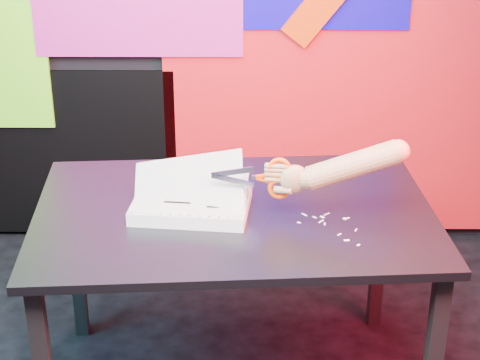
{
  "coord_description": "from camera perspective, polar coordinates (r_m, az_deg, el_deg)",
  "views": [
    {
      "loc": [
        0.24,
        -2.13,
        1.98
      ],
      "look_at": [
        0.22,
        0.27,
        0.87
      ],
      "focal_mm": 60.0,
      "sensor_mm": 36.0,
      "label": 1
    }
  ],
  "objects": [
    {
      "name": "scissors",
      "position": [
        2.61,
        2.41,
        0.13
      ],
      "size": [
        0.26,
        0.04,
        0.15
      ],
      "rotation": [
        0.0,
        0.0,
        -0.11
      ],
      "color": "#9FA2BD",
      "rests_on": "printout_stack"
    },
    {
      "name": "work_table",
      "position": [
        2.75,
        -0.42,
        -3.57
      ],
      "size": [
        1.4,
        0.99,
        0.75
      ],
      "rotation": [
        0.0,
        0.0,
        0.07
      ],
      "color": "black",
      "rests_on": "ground"
    },
    {
      "name": "room",
      "position": [
        2.23,
        -5.76,
        8.35
      ],
      "size": [
        3.01,
        3.01,
        2.71
      ],
      "color": "black",
      "rests_on": "ground"
    },
    {
      "name": "paper_clippings",
      "position": [
        2.64,
        6.44,
        -3.1
      ],
      "size": [
        0.19,
        0.23,
        0.0
      ],
      "color": "silver",
      "rests_on": "work_table"
    },
    {
      "name": "printout_stack",
      "position": [
        2.7,
        -3.47,
        -1.67
      ],
      "size": [
        0.41,
        0.32,
        0.2
      ],
      "rotation": [
        0.0,
        0.0,
        -0.1
      ],
      "color": "white",
      "rests_on": "work_table"
    },
    {
      "name": "hand_forearm",
      "position": [
        2.59,
        7.34,
        0.9
      ],
      "size": [
        0.45,
        0.11,
        0.2
      ],
      "rotation": [
        0.0,
        0.0,
        -0.11
      ],
      "color": "tan",
      "rests_on": "work_table"
    },
    {
      "name": "backdrop",
      "position": [
        3.74,
        -2.33,
        8.92
      ],
      "size": [
        2.88,
        0.05,
        2.08
      ],
      "color": "red",
      "rests_on": "ground"
    }
  ]
}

